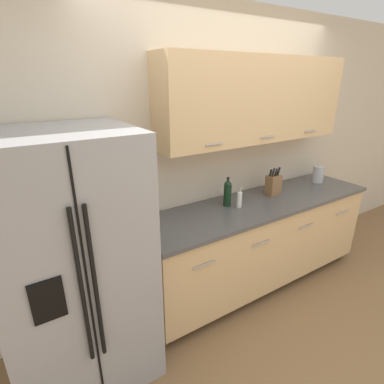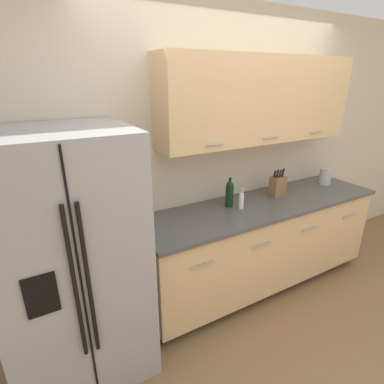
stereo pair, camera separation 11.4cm
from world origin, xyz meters
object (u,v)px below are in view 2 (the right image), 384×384
at_px(refrigerator, 72,261).
at_px(soap_dispenser, 241,200).
at_px(wine_bottle, 229,193).
at_px(knife_block, 277,186).
at_px(steel_canister, 325,176).

xyz_separation_m(refrigerator, soap_dispenser, (1.46, 0.08, 0.11)).
height_order(refrigerator, wine_bottle, refrigerator).
height_order(wine_bottle, soap_dispenser, wine_bottle).
height_order(knife_block, steel_canister, knife_block).
bearing_deg(steel_canister, refrigerator, -176.79).
relative_size(knife_block, steel_canister, 1.44).
relative_size(soap_dispenser, steel_canister, 0.94).
height_order(soap_dispenser, steel_canister, steel_canister).
bearing_deg(steel_canister, wine_bottle, 179.21).
bearing_deg(wine_bottle, knife_block, -2.36).
relative_size(knife_block, wine_bottle, 1.04).
bearing_deg(soap_dispenser, refrigerator, -176.88).
height_order(refrigerator, steel_canister, refrigerator).
xyz_separation_m(soap_dispenser, steel_canister, (1.21, 0.07, 0.01)).
xyz_separation_m(knife_block, steel_canister, (0.71, 0.01, -0.01)).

